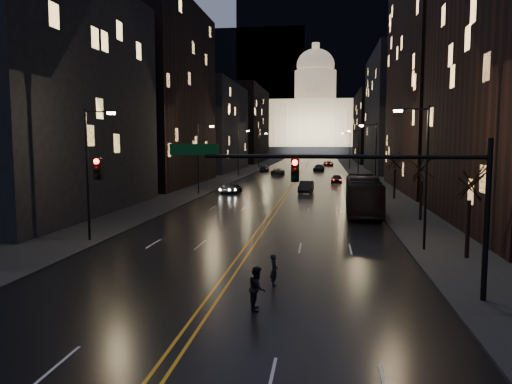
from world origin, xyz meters
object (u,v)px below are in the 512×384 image
at_px(oncoming_car_b, 228,188).
at_px(pedestrian_a, 274,271).
at_px(bus, 363,195).
at_px(traffic_signal, 351,182).
at_px(receding_car_a, 306,187).
at_px(oncoming_car_a, 233,188).
at_px(pedestrian_b, 257,288).

height_order(oncoming_car_b, pedestrian_a, pedestrian_a).
distance_m(bus, oncoming_car_b, 22.85).
distance_m(traffic_signal, bus, 26.55).
height_order(receding_car_a, pedestrian_a, receding_car_a).
relative_size(traffic_signal, receding_car_a, 3.60).
bearing_deg(traffic_signal, oncoming_car_a, 106.79).
xyz_separation_m(traffic_signal, oncoming_car_a, (-12.85, 42.58, -4.41)).
relative_size(bus, pedestrian_a, 8.37).
relative_size(bus, oncoming_car_b, 3.11).
height_order(traffic_signal, bus, traffic_signal).
xyz_separation_m(oncoming_car_b, receding_car_a, (10.16, 2.22, 0.11)).
bearing_deg(pedestrian_b, bus, -16.04).
bearing_deg(pedestrian_b, oncoming_car_a, 8.20).
distance_m(bus, pedestrian_b, 28.94).
height_order(receding_car_a, pedestrian_b, pedestrian_b).
bearing_deg(oncoming_car_b, oncoming_car_a, -165.90).
bearing_deg(receding_car_a, oncoming_car_a, -163.84).
height_order(oncoming_car_a, pedestrian_b, pedestrian_b).
bearing_deg(bus, pedestrian_b, -101.05).
bearing_deg(receding_car_a, oncoming_car_b, -163.36).
xyz_separation_m(oncoming_car_a, pedestrian_a, (9.41, -41.23, 0.07)).
height_order(bus, pedestrian_a, bus).
xyz_separation_m(traffic_signal, pedestrian_a, (-3.44, 1.35, -4.33)).
relative_size(traffic_signal, pedestrian_a, 11.25).
relative_size(oncoming_car_b, pedestrian_b, 2.30).
relative_size(oncoming_car_a, pedestrian_a, 2.66).
bearing_deg(oncoming_car_b, bus, 130.74).
bearing_deg(oncoming_car_a, bus, 137.56).
height_order(traffic_signal, oncoming_car_a, traffic_signal).
relative_size(oncoming_car_a, oncoming_car_b, 0.99).
bearing_deg(traffic_signal, pedestrian_a, 158.55).
relative_size(oncoming_car_a, receding_car_a, 0.85).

